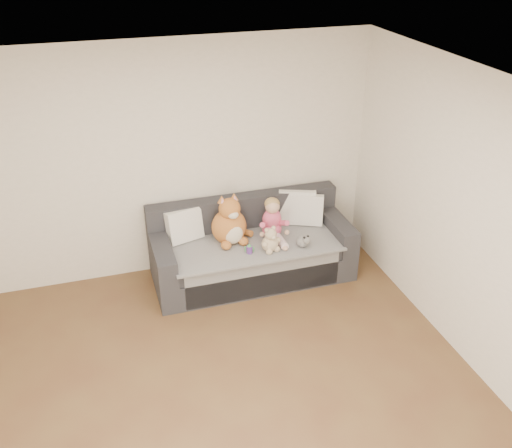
{
  "coord_description": "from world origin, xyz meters",
  "views": [
    {
      "loc": [
        -0.8,
        -3.18,
        3.65
      ],
      "look_at": [
        0.77,
        1.87,
        0.75
      ],
      "focal_mm": 40.0,
      "sensor_mm": 36.0,
      "label": 1
    }
  ],
  "objects_px": {
    "sofa": "(251,251)",
    "teddy_bear": "(271,241)",
    "sippy_cup": "(249,248)",
    "plush_cat": "(230,224)",
    "toddler": "(273,222)"
  },
  "relations": [
    {
      "from": "plush_cat",
      "to": "teddy_bear",
      "type": "distance_m",
      "value": 0.49
    },
    {
      "from": "teddy_bear",
      "to": "sippy_cup",
      "type": "height_order",
      "value": "teddy_bear"
    },
    {
      "from": "sofa",
      "to": "sippy_cup",
      "type": "xyz_separation_m",
      "value": [
        -0.11,
        -0.3,
        0.22
      ]
    },
    {
      "from": "toddler",
      "to": "sippy_cup",
      "type": "relative_size",
      "value": 4.25
    },
    {
      "from": "plush_cat",
      "to": "sippy_cup",
      "type": "xyz_separation_m",
      "value": [
        0.13,
        -0.31,
        -0.15
      ]
    },
    {
      "from": "sofa",
      "to": "sippy_cup",
      "type": "distance_m",
      "value": 0.39
    },
    {
      "from": "sofa",
      "to": "sippy_cup",
      "type": "height_order",
      "value": "sofa"
    },
    {
      "from": "toddler",
      "to": "sippy_cup",
      "type": "xyz_separation_m",
      "value": [
        -0.34,
        -0.24,
        -0.14
      ]
    },
    {
      "from": "sofa",
      "to": "sippy_cup",
      "type": "relative_size",
      "value": 19.44
    },
    {
      "from": "sofa",
      "to": "teddy_bear",
      "type": "bearing_deg",
      "value": -69.51
    },
    {
      "from": "toddler",
      "to": "teddy_bear",
      "type": "bearing_deg",
      "value": -104.76
    },
    {
      "from": "toddler",
      "to": "teddy_bear",
      "type": "distance_m",
      "value": 0.3
    },
    {
      "from": "sofa",
      "to": "toddler",
      "type": "xyz_separation_m",
      "value": [
        0.23,
        -0.06,
        0.36
      ]
    },
    {
      "from": "sofa",
      "to": "toddler",
      "type": "height_order",
      "value": "toddler"
    },
    {
      "from": "sippy_cup",
      "to": "plush_cat",
      "type": "bearing_deg",
      "value": 112.92
    }
  ]
}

